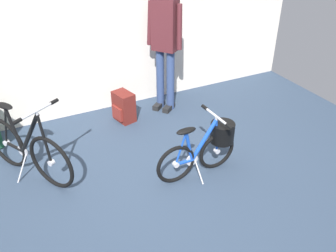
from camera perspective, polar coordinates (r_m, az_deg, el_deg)
ground_plane at (r=3.76m, az=0.16°, el=-10.08°), size 6.07×6.07×0.00m
back_wall at (r=4.85m, az=-11.15°, el=17.28°), size 6.07×0.10×2.69m
folding_bike_foreground at (r=3.82m, az=6.34°, el=-2.99°), size 0.96×0.53×0.69m
display_bike_left at (r=4.02m, az=-21.59°, el=-3.42°), size 0.75×1.11×0.90m
visitor_near_wall at (r=4.81m, az=-0.48°, el=14.04°), size 0.39×0.43×1.80m
backpack_on_floor at (r=4.84m, az=-7.10°, el=3.05°), size 0.28×0.33×0.41m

